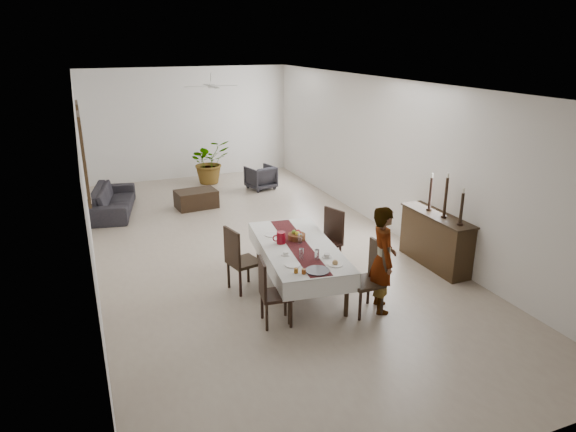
{
  "coord_description": "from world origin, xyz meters",
  "views": [
    {
      "loc": [
        -2.97,
        -9.01,
        3.96
      ],
      "look_at": [
        0.19,
        -1.26,
        1.05
      ],
      "focal_mm": 32.0,
      "sensor_mm": 36.0,
      "label": 1
    }
  ],
  "objects": [
    {
      "name": "teacup_left",
      "position": [
        -0.22,
        -2.18,
        0.78
      ],
      "size": [
        0.09,
        0.09,
        0.06
      ],
      "primitive_type": "cylinder",
      "color": "white",
      "rests_on": "saucer_left"
    },
    {
      "name": "tablecloth_drape_right",
      "position": [
        0.69,
        -1.94,
        0.6
      ],
      "size": [
        0.33,
        2.53,
        0.3
      ],
      "primitive_type": "cube",
      "rotation": [
        0.0,
        0.0,
        -0.13
      ],
      "color": "silver",
      "rests_on": "dining_table_top"
    },
    {
      "name": "sideboard_body",
      "position": [
        2.78,
        -2.01,
        0.47
      ],
      "size": [
        0.42,
        1.58,
        0.95
      ],
      "primitive_type": "cube",
      "color": "black",
      "rests_on": "floor"
    },
    {
      "name": "jam_jar_b",
      "position": [
        -0.32,
        -2.83,
        0.79
      ],
      "size": [
        0.06,
        0.06,
        0.07
      ],
      "primitive_type": "cylinder",
      "color": "#8A5314",
      "rests_on": "tablecloth_top"
    },
    {
      "name": "candlestick_mid_shaft",
      "position": [
        2.78,
        -2.16,
        1.35
      ],
      "size": [
        0.05,
        0.05,
        0.68
      ],
      "primitive_type": "cylinder",
      "color": "black",
      "rests_on": "candlestick_mid_base"
    },
    {
      "name": "woman",
      "position": [
        1.0,
        -3.04,
        0.83
      ],
      "size": [
        0.57,
        0.7,
        1.66
      ],
      "primitive_type": "imported",
      "rotation": [
        0.0,
        0.0,
        1.23
      ],
      "color": "#989AA0",
      "rests_on": "floor"
    },
    {
      "name": "wine_glass_far",
      "position": [
        0.17,
        -1.83,
        0.83
      ],
      "size": [
        0.07,
        0.07,
        0.17
      ],
      "primitive_type": "cylinder",
      "color": "white",
      "rests_on": "tablecloth_top"
    },
    {
      "name": "pitcher_handle",
      "position": [
        -0.19,
        -1.68,
        0.85
      ],
      "size": [
        0.12,
        0.03,
        0.12
      ],
      "primitive_type": "torus",
      "rotation": [
        1.57,
        0.0,
        -0.13
      ],
      "color": "#9B0B14",
      "rests_on": "red_pitcher"
    },
    {
      "name": "chair_left_far_seat",
      "position": [
        -0.74,
        -1.62,
        0.49
      ],
      "size": [
        0.56,
        0.56,
        0.05
      ],
      "primitive_type": "cube",
      "rotation": [
        0.0,
        0.0,
        -1.33
      ],
      "color": "black",
      "rests_on": "chair_left_far_leg_fl"
    },
    {
      "name": "fruit_yellow",
      "position": [
        0.19,
        -1.68,
        0.87
      ],
      "size": [
        0.08,
        0.08,
        0.08
      ],
      "primitive_type": "sphere",
      "color": "yellow",
      "rests_on": "fruit_basket"
    },
    {
      "name": "table_leg_fl",
      "position": [
        -0.46,
        -2.93,
        0.35
      ],
      "size": [
        0.08,
        0.08,
        0.69
      ],
      "primitive_type": "cylinder",
      "rotation": [
        0.0,
        0.0,
        -0.13
      ],
      "color": "black",
      "rests_on": "floor"
    },
    {
      "name": "saucer_left",
      "position": [
        -0.22,
        -2.18,
        0.76
      ],
      "size": [
        0.15,
        0.15,
        0.01
      ],
      "primitive_type": "cylinder",
      "color": "white",
      "rests_on": "tablecloth_top"
    },
    {
      "name": "chair_right_near_leg_bl",
      "position": [
        0.53,
        -3.22,
        0.23
      ],
      "size": [
        0.05,
        0.05,
        0.46
      ],
      "primitive_type": "cylinder",
      "rotation": [
        0.0,
        0.0,
        0.03
      ],
      "color": "black",
      "rests_on": "floor"
    },
    {
      "name": "tablecloth_drape_far",
      "position": [
        0.27,
        -0.61,
        0.6
      ],
      "size": [
        1.16,
        0.16,
        0.3
      ],
      "primitive_type": "cube",
      "rotation": [
        0.0,
        0.0,
        -0.13
      ],
      "color": "white",
      "rests_on": "dining_table_top"
    },
    {
      "name": "candlestick_near_candle",
      "position": [
        2.78,
        -2.59,
        1.58
      ],
      "size": [
        0.04,
        0.04,
        0.08
      ],
      "primitive_type": "cylinder",
      "color": "silver",
      "rests_on": "candlestick_near_shaft"
    },
    {
      "name": "plate_near_left",
      "position": [
        -0.27,
        -2.57,
        0.76
      ],
      "size": [
        0.24,
        0.24,
        0.01
      ],
      "primitive_type": "cylinder",
      "color": "white",
      "rests_on": "tablecloth_top"
    },
    {
      "name": "chair_left_far_leg_br",
      "position": [
        -0.51,
        -1.76,
        0.23
      ],
      "size": [
        0.06,
        0.06,
        0.46
      ],
      "primitive_type": "cylinder",
      "rotation": [
        0.0,
        0.0,
        0.24
      ],
      "color": "black",
      "rests_on": "floor"
    },
    {
      "name": "chair_left_far_leg_fr",
      "position": [
        -0.88,
        -1.85,
        0.23
      ],
      "size": [
        0.06,
        0.06,
        0.46
      ],
      "primitive_type": "cylinder",
      "rotation": [
        0.0,
        0.0,
        0.24
      ],
      "color": "black",
      "rests_on": "floor"
    },
    {
      "name": "mirror_frame_far",
      "position": [
        -2.96,
        4.3,
        1.6
      ],
      "size": [
        0.06,
        1.05,
        1.85
      ],
      "primitive_type": "cube",
      "color": "black",
      "rests_on": "wall_left"
    },
    {
      "name": "saucer_right",
      "position": [
        0.33,
        -2.5,
        0.76
      ],
      "size": [
        0.15,
        0.15,
        0.01
      ],
      "primitive_type": "cylinder",
      "color": "silver",
      "rests_on": "tablecloth_top"
    },
    {
      "name": "wine_glass_near",
      "position": [
        0.15,
        -2.52,
        0.83
      ],
      "size": [
        0.07,
        0.07,
        0.17
      ],
      "primitive_type": "cylinder",
      "color": "silver",
      "rests_on": "tablecloth_top"
    },
    {
      "name": "table_leg_fr",
      "position": [
        0.4,
        -3.04,
        0.35
      ],
      "size": [
        0.08,
        0.08,
        0.69
      ],
      "primitive_type": "cylinder",
      "rotation": [
        0.0,
        0.0,
        -0.13
      ],
      "color": "black",
      "rests_on": "floor"
    },
    {
      "name": "chair_left_near_leg_fr",
      "position": [
        -0.83,
        -2.98,
        0.21
      ],
      "size": [
        0.05,
        0.05,
        0.43
      ],
      "primitive_type": "cylinder",
      "rotation": [
        0.0,
        0.0,
        -0.15
      ],
      "color": "black",
      "rests_on": "floor"
    },
    {
      "name": "chair_left_far_leg_bl",
      "position": [
        -0.6,
        -1.39,
        0.23
      ],
      "size": [
        0.06,
        0.06,
        0.46
      ],
      "primitive_type": "cylinder",
      "rotation": [
        0.0,
        0.0,
        0.24
      ],
      "color": "black",
      "rests_on": "floor"
    },
    {
      "name": "wall_back",
      "position": [
        0.0,
        6.0,
        1.6
      ],
      "size": [
        6.0,
        0.02,
        3.2
      ],
      "primitive_type": "cube",
      "color": "white",
      "rests_on": "floor"
    },
    {
      "name": "tablecloth_drape_near",
      "position": [
        -0.04,
        -3.13,
        0.6
      ],
      "size": [
        1.16,
        0.16,
        0.3
      ],
      "primitive_type": "cube",
      "rotation": [
        0.0,
        0.0,
        -0.13
      ],
      "color": "white",
      "rests_on": "dining_table_top"
    },
    {
      "name": "armchair",
      "position": [
        1.51,
        3.97,
        0.32
      ],
      "size": [
        0.84,
        0.85,
        0.65
      ],
      "primitive_type": "imported",
      "rotation": [
        0.0,
        0.0,
        3.37
      ],
      "color": "#2D2A30",
      "rests_on": "floor"
    },
    {
      "name": "fan_blade_n",
      "position": [
        0.0,
        3.35,
        2.9
      ],
      "size": [
        0.1,
        0.55,
        0.01
      ],
      "primitive_type": "cube",
      "color": "white",
      "rests_on": "fan_hub"
    },
    {
      "name": "candlestick_far_shaft",
      "position": [
        2.78,
        -1.74,
        1.3
      ],
      "size": [
        0.05,
        0.05,
        0.58
      ],
      "primitive_type": "cylinder",
      "color": "black",
      "rests_on": "candlestick_far_base"
    },
    {
      "name": "bread_near_right",
      "position": [
        0.33,
        -2.79,
        0.79
      ],
      "size": [
        0.09,
        0.09,
        0.09
      ],
      "primitive_type": "sphere",
      "color": "tan",
      "rests_on": "plate_near_right"
    },
    {
      "name": "potted_plant",
      "position": [
        0.36,
        5.12,
        0.63
      ],
      "size": [
        1.29,
        1.16,
        1.26
      ],
      "primitive_type": "imported",
      "rotation": [
        0.0,
        0.0,
        0.18
      ],
      "color": "#2B5E25",
      "rests_on": "floor"
    },
    {
      "name": "tablecloth_drape_left",
      "position": [
        -0.46,
        -1.8,
        0.6
      ],
      "size": [
        0.33,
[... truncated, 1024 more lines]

